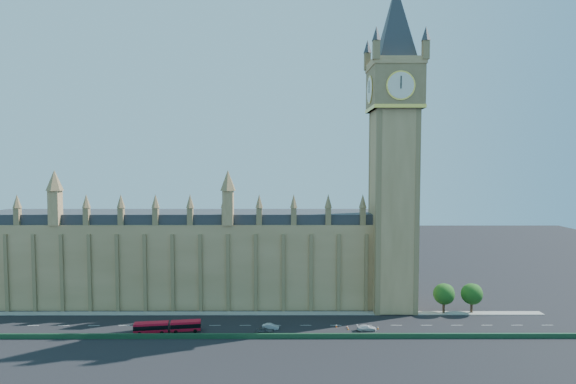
{
  "coord_description": "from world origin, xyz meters",
  "views": [
    {
      "loc": [
        7.03,
        -116.34,
        42.03
      ],
      "look_at": [
        7.34,
        10.0,
        34.77
      ],
      "focal_mm": 28.0,
      "sensor_mm": 36.0,
      "label": 1
    }
  ],
  "objects_px": {
    "car_silver": "(271,326)",
    "car_white": "(367,328)",
    "car_grey": "(264,331)",
    "red_bus": "(168,327)"
  },
  "relations": [
    {
      "from": "car_silver",
      "to": "car_grey",
      "type": "bearing_deg",
      "value": 161.07
    },
    {
      "from": "red_bus",
      "to": "car_grey",
      "type": "height_order",
      "value": "red_bus"
    },
    {
      "from": "car_silver",
      "to": "car_white",
      "type": "relative_size",
      "value": 0.86
    },
    {
      "from": "car_grey",
      "to": "car_silver",
      "type": "height_order",
      "value": "car_grey"
    },
    {
      "from": "car_silver",
      "to": "red_bus",
      "type": "bearing_deg",
      "value": 101.78
    },
    {
      "from": "car_grey",
      "to": "car_white",
      "type": "xyz_separation_m",
      "value": [
        26.05,
        1.84,
        -0.01
      ]
    },
    {
      "from": "red_bus",
      "to": "car_grey",
      "type": "relative_size",
      "value": 3.89
    },
    {
      "from": "car_silver",
      "to": "car_white",
      "type": "bearing_deg",
      "value": -86.22
    },
    {
      "from": "car_grey",
      "to": "car_silver",
      "type": "relative_size",
      "value": 1.0
    },
    {
      "from": "car_white",
      "to": "car_grey",
      "type": "bearing_deg",
      "value": 89.34
    }
  ]
}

